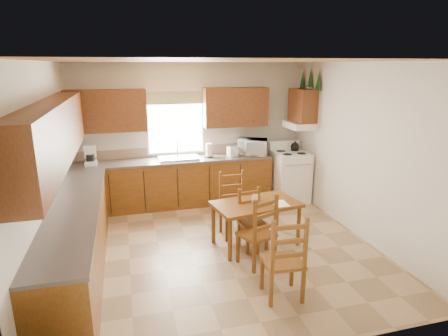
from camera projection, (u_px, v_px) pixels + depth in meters
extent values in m
plane|color=#9E815C|center=(220.00, 247.00, 5.62)|extent=(4.50, 4.50, 0.00)
plane|color=olive|center=(219.00, 61.00, 4.90)|extent=(4.50, 4.50, 0.00)
plane|color=beige|center=(46.00, 172.00, 4.70)|extent=(4.50, 4.50, 0.00)
plane|color=beige|center=(359.00, 151.00, 5.83)|extent=(4.50, 4.50, 0.00)
plane|color=beige|center=(191.00, 133.00, 7.36)|extent=(4.50, 4.50, 0.00)
plane|color=beige|center=(285.00, 224.00, 3.17)|extent=(4.50, 4.50, 0.00)
cube|color=brown|center=(176.00, 183.00, 7.23)|extent=(3.75, 0.60, 0.88)
cube|color=brown|center=(78.00, 240.00, 4.88)|extent=(0.60, 3.60, 0.88)
cube|color=#524946|center=(175.00, 160.00, 7.10)|extent=(3.75, 0.63, 0.04)
cube|color=#524946|center=(74.00, 207.00, 4.76)|extent=(0.63, 3.60, 0.04)
cube|color=#856D55|center=(173.00, 151.00, 7.35)|extent=(3.75, 0.01, 0.18)
cube|color=brown|center=(106.00, 111.00, 6.68)|extent=(1.41, 0.33, 0.75)
cube|color=brown|center=(235.00, 107.00, 7.29)|extent=(1.25, 0.33, 0.75)
cube|color=brown|center=(53.00, 134.00, 4.47)|extent=(0.33, 3.60, 0.75)
cube|color=brown|center=(303.00, 105.00, 7.18)|extent=(0.33, 0.62, 0.62)
cube|color=white|center=(299.00, 125.00, 7.26)|extent=(0.44, 0.62, 0.12)
cube|color=white|center=(176.00, 124.00, 7.20)|extent=(1.13, 0.02, 1.18)
cube|color=white|center=(176.00, 124.00, 7.20)|extent=(1.05, 0.01, 1.10)
cube|color=#406732|center=(175.00, 98.00, 7.04)|extent=(1.19, 0.01, 0.24)
cube|color=silver|center=(179.00, 158.00, 7.11)|extent=(0.75, 0.45, 0.04)
cone|color=#17421B|center=(319.00, 80.00, 6.78)|extent=(0.22, 0.22, 0.36)
cone|color=#17421B|center=(310.00, 77.00, 7.07)|extent=(0.22, 0.22, 0.36)
cone|color=#17421B|center=(303.00, 79.00, 7.38)|extent=(0.22, 0.22, 0.36)
cube|color=white|center=(290.00, 177.00, 7.49)|extent=(0.66, 0.69, 0.97)
cube|color=white|center=(90.00, 155.00, 6.65)|extent=(0.24, 0.27, 0.35)
cylinder|color=white|center=(209.00, 150.00, 7.22)|extent=(0.12, 0.12, 0.27)
cube|color=white|center=(234.00, 151.00, 7.33)|extent=(0.26, 0.20, 0.19)
imported|color=white|center=(253.00, 147.00, 7.42)|extent=(0.63, 0.55, 0.32)
cube|color=brown|center=(256.00, 224.00, 5.65)|extent=(1.36, 0.91, 0.67)
cube|color=brown|center=(257.00, 230.00, 5.04)|extent=(0.54, 0.53, 1.01)
cube|color=brown|center=(283.00, 256.00, 4.31)|extent=(0.47, 0.45, 1.05)
cube|color=brown|center=(235.00, 205.00, 5.90)|extent=(0.43, 0.41, 1.02)
cube|color=brown|center=(253.00, 220.00, 5.51)|extent=(0.41, 0.40, 0.89)
cube|color=white|center=(280.00, 204.00, 5.51)|extent=(0.22, 0.29, 0.00)
cube|color=white|center=(255.00, 198.00, 5.57)|extent=(0.09, 0.02, 0.12)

